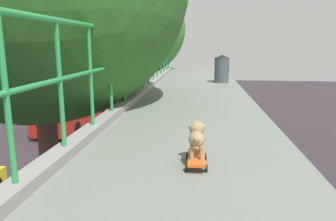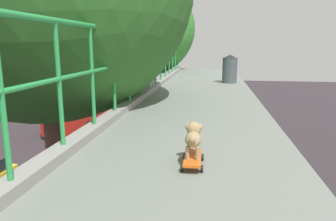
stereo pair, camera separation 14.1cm
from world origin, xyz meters
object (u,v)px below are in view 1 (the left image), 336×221
(city_bus, at_px, (74,104))
(small_dog, at_px, (197,136))
(litter_bin, at_px, (222,68))
(toy_skateboard, at_px, (196,158))

(city_bus, height_order, small_dog, small_dog)
(city_bus, bearing_deg, litter_bin, -55.06)
(city_bus, relative_size, litter_bin, 12.83)
(city_bus, relative_size, small_dog, 26.67)
(toy_skateboard, bearing_deg, small_dog, 90.69)
(small_dog, bearing_deg, city_bus, 115.25)
(city_bus, distance_m, small_dog, 24.82)
(small_dog, distance_m, litter_bin, 6.35)
(toy_skateboard, distance_m, small_dog, 0.20)
(city_bus, height_order, litter_bin, litter_bin)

